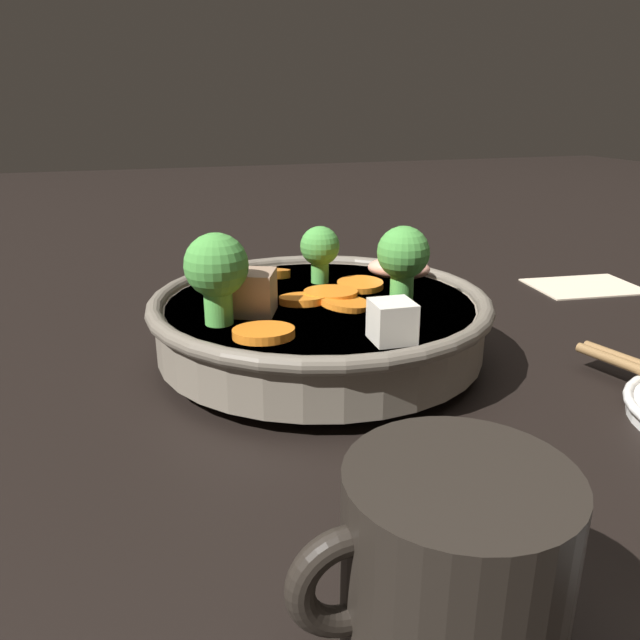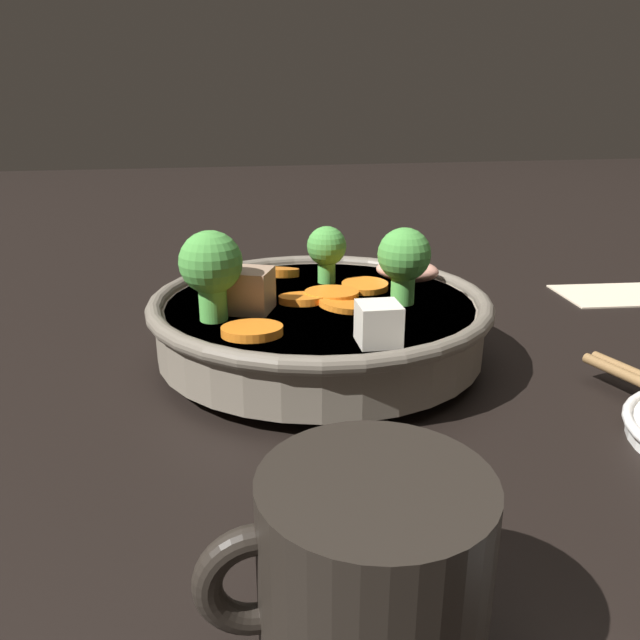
# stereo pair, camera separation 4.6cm
# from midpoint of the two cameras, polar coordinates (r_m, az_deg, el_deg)

# --- Properties ---
(ground_plane) EXTENTS (3.00, 3.00, 0.00)m
(ground_plane) POSITION_cam_midpoint_polar(r_m,az_deg,el_deg) (0.48, -2.80, -3.70)
(ground_plane) COLOR black
(stirfry_bowl) EXTENTS (0.25, 0.25, 0.11)m
(stirfry_bowl) POSITION_cam_midpoint_polar(r_m,az_deg,el_deg) (0.46, -2.90, 0.33)
(stirfry_bowl) COLOR slate
(stirfry_bowl) RESTS_ON ground_plane
(dark_mug) EXTENTS (0.10, 0.08, 0.07)m
(dark_mug) POSITION_cam_midpoint_polar(r_m,az_deg,el_deg) (0.23, 5.81, -21.57)
(dark_mug) COLOR black
(dark_mug) RESTS_ON ground_plane
(napkin) EXTENTS (0.12, 0.09, 0.00)m
(napkin) POSITION_cam_midpoint_polar(r_m,az_deg,el_deg) (0.71, 21.32, 2.91)
(napkin) COLOR beige
(napkin) RESTS_ON ground_plane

